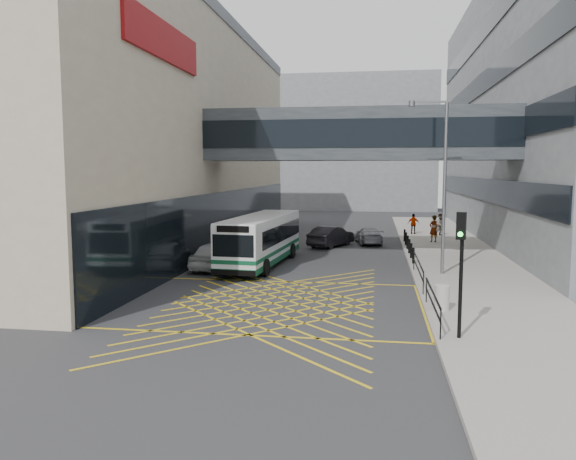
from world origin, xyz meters
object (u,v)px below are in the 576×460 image
at_px(car_silver, 368,235).
at_px(pedestrian_c, 414,224).
at_px(pedestrian_b, 441,225).
at_px(car_dark, 331,236).
at_px(pedestrian_a, 434,229).
at_px(bus, 262,239).
at_px(car_white, 217,255).
at_px(litter_bin, 442,298).
at_px(traffic_light, 461,257).
at_px(street_lamp, 441,176).

xyz_separation_m(car_silver, pedestrian_c, (3.62, 5.66, 0.35)).
bearing_deg(pedestrian_b, car_dark, -175.22).
bearing_deg(pedestrian_a, bus, 11.97).
relative_size(car_white, pedestrian_c, 2.96).
distance_m(car_dark, pedestrian_c, 9.81).
bearing_deg(bus, litter_bin, -43.57).
bearing_deg(traffic_light, pedestrian_a, 105.50).
xyz_separation_m(car_white, street_lamp, (11.80, -0.49, 4.32)).
bearing_deg(pedestrian_c, traffic_light, 90.70).
height_order(bus, pedestrian_a, bus).
relative_size(car_white, pedestrian_a, 2.51).
height_order(car_dark, street_lamp, street_lamp).
relative_size(bus, traffic_light, 2.57).
xyz_separation_m(car_white, pedestrian_a, (12.83, 12.51, 0.36)).
bearing_deg(car_dark, car_white, 85.12).
relative_size(car_silver, street_lamp, 0.47).
xyz_separation_m(bus, pedestrian_c, (9.55, 15.98, -0.53)).
bearing_deg(street_lamp, pedestrian_c, 83.78).
height_order(bus, car_dark, bus).
bearing_deg(car_silver, traffic_light, 87.52).
height_order(bus, street_lamp, street_lamp).
xyz_separation_m(bus, street_lamp, (9.63, -2.16, 3.59)).
bearing_deg(bus, pedestrian_b, 56.48).
height_order(car_dark, pedestrian_a, pedestrian_a).
bearing_deg(car_dark, bus, 92.14).
height_order(street_lamp, pedestrian_a, street_lamp).
relative_size(car_white, litter_bin, 5.16).
xyz_separation_m(car_dark, litter_bin, (5.62, -18.25, -0.09)).
bearing_deg(pedestrian_b, bus, -161.60).
distance_m(car_silver, street_lamp, 13.76).
bearing_deg(car_silver, pedestrian_b, -150.19).
bearing_deg(pedestrian_a, pedestrian_b, -136.62).
bearing_deg(litter_bin, car_white, 143.66).
xyz_separation_m(bus, car_white, (-2.17, -1.67, -0.73)).
xyz_separation_m(street_lamp, pedestrian_c, (-0.07, 18.13, -4.11)).
height_order(car_white, traffic_light, traffic_light).
relative_size(bus, pedestrian_c, 6.16).
xyz_separation_m(car_white, traffic_light, (11.22, -11.81, 1.98)).
distance_m(car_dark, traffic_light, 22.71).
bearing_deg(bus, car_dark, 72.59).
distance_m(car_white, litter_bin, 13.80).
height_order(bus, pedestrian_c, bus).
distance_m(bus, litter_bin, 13.34).
bearing_deg(street_lamp, car_dark, 114.38).
distance_m(pedestrian_a, pedestrian_c, 5.26).
height_order(bus, traffic_light, traffic_light).
bearing_deg(pedestrian_a, litter_bin, 51.75).
bearing_deg(traffic_light, pedestrian_c, 108.30).
relative_size(car_dark, pedestrian_b, 2.64).
relative_size(traffic_light, street_lamp, 0.46).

